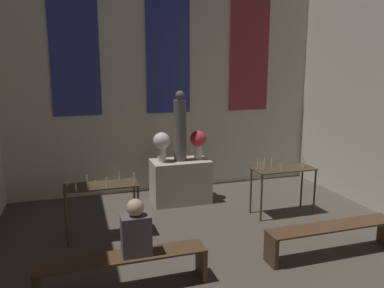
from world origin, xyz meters
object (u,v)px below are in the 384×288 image
(candle_rack_right, at_px, (283,175))
(pew_back_left, at_px, (124,265))
(candle_rack_left, at_px, (101,192))
(altar, at_px, (180,181))
(statue, at_px, (180,128))
(flower_vase_left, at_px, (162,143))
(pew_back_right, at_px, (333,233))
(person_seated, at_px, (136,230))
(flower_vase_right, at_px, (198,141))

(candle_rack_right, height_order, pew_back_left, candle_rack_right)
(candle_rack_left, bearing_deg, altar, 36.34)
(statue, height_order, candle_rack_right, statue)
(candle_rack_right, bearing_deg, altar, 143.58)
(pew_back_left, bearing_deg, altar, 61.86)
(candle_rack_right, bearing_deg, candle_rack_left, -179.95)
(candle_rack_left, distance_m, pew_back_left, 1.69)
(flower_vase_left, height_order, pew_back_right, flower_vase_left)
(flower_vase_left, distance_m, candle_rack_right, 2.43)
(altar, height_order, statue, statue)
(candle_rack_left, bearing_deg, candle_rack_right, 0.05)
(statue, relative_size, candle_rack_right, 1.21)
(pew_back_right, relative_size, person_seated, 2.91)
(altar, relative_size, pew_back_left, 0.57)
(flower_vase_right, height_order, candle_rack_right, flower_vase_right)
(flower_vase_right, xyz_separation_m, candle_rack_left, (-2.05, -1.23, -0.50))
(statue, height_order, flower_vase_right, statue)
(statue, relative_size, pew_back_left, 0.68)
(candle_rack_left, xyz_separation_m, pew_back_right, (3.20, -1.64, -0.42))
(flower_vase_right, xyz_separation_m, person_seated, (-1.75, -2.86, -0.48))
(pew_back_left, height_order, pew_back_right, same)
(flower_vase_left, bearing_deg, candle_rack_right, -30.93)
(altar, xyz_separation_m, candle_rack_left, (-1.67, -1.23, 0.32))
(pew_back_left, bearing_deg, candle_rack_right, 27.19)
(flower_vase_right, bearing_deg, person_seated, -121.46)
(flower_vase_right, bearing_deg, statue, 180.00)
(candle_rack_left, distance_m, person_seated, 1.66)
(pew_back_right, xyz_separation_m, person_seated, (-2.90, 0.00, 0.44))
(altar, relative_size, pew_back_right, 0.57)
(candle_rack_right, bearing_deg, flower_vase_left, 149.07)
(statue, xyz_separation_m, person_seated, (-1.37, -2.86, -0.77))
(statue, distance_m, candle_rack_right, 2.21)
(person_seated, bearing_deg, candle_rack_right, 28.43)
(altar, bearing_deg, candle_rack_left, -143.66)
(pew_back_right, bearing_deg, pew_back_left, 180.00)
(flower_vase_right, relative_size, pew_back_right, 0.29)
(altar, xyz_separation_m, pew_back_left, (-1.53, -2.86, -0.10))
(flower_vase_left, bearing_deg, pew_back_right, -56.22)
(candle_rack_left, distance_m, pew_back_right, 3.62)
(altar, distance_m, flower_vase_right, 0.91)
(flower_vase_right, xyz_separation_m, pew_back_left, (-1.91, -2.86, -0.92))
(candle_rack_right, distance_m, pew_back_left, 3.61)
(statue, bearing_deg, pew_back_left, -118.14)
(candle_rack_right, bearing_deg, pew_back_left, -152.81)
(flower_vase_right, relative_size, candle_rack_left, 0.51)
(statue, bearing_deg, candle_rack_left, -143.66)
(pew_back_left, bearing_deg, pew_back_right, 0.00)
(flower_vase_left, relative_size, candle_rack_right, 0.51)
(pew_back_right, distance_m, person_seated, 2.93)
(altar, xyz_separation_m, statue, (0.00, 0.00, 1.11))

